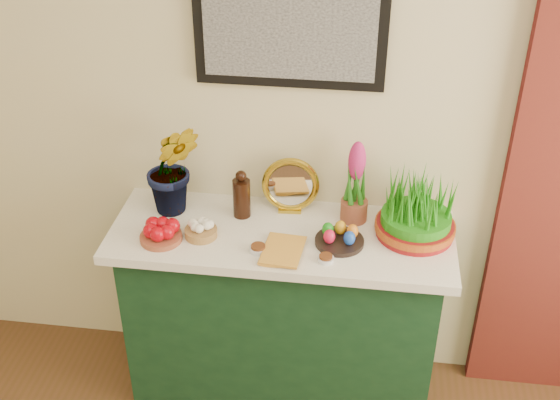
# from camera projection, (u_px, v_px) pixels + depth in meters

# --- Properties ---
(sideboard) EXTENTS (1.30, 0.45, 0.85)m
(sideboard) POSITION_uv_depth(u_px,v_px,m) (282.00, 317.00, 3.11)
(sideboard) COLOR #153A1E
(sideboard) RESTS_ON ground
(tablecloth) EXTENTS (1.40, 0.55, 0.04)m
(tablecloth) POSITION_uv_depth(u_px,v_px,m) (282.00, 235.00, 2.87)
(tablecloth) COLOR white
(tablecloth) RESTS_ON sideboard
(hyacinth_green) EXTENTS (0.31, 0.28, 0.55)m
(hyacinth_green) POSITION_uv_depth(u_px,v_px,m) (172.00, 154.00, 2.85)
(hyacinth_green) COLOR #236E18
(hyacinth_green) RESTS_ON tablecloth
(apple_bowl) EXTENTS (0.22, 0.22, 0.09)m
(apple_bowl) POSITION_uv_depth(u_px,v_px,m) (161.00, 233.00, 2.79)
(apple_bowl) COLOR brown
(apple_bowl) RESTS_ON tablecloth
(garlic_basket) EXTENTS (0.15, 0.15, 0.07)m
(garlic_basket) POSITION_uv_depth(u_px,v_px,m) (201.00, 230.00, 2.81)
(garlic_basket) COLOR #A87744
(garlic_basket) RESTS_ON tablecloth
(vinegar_cruet) EXTENTS (0.07, 0.07, 0.21)m
(vinegar_cruet) POSITION_uv_depth(u_px,v_px,m) (242.00, 196.00, 2.91)
(vinegar_cruet) COLOR black
(vinegar_cruet) RESTS_ON tablecloth
(mirror) EXTENTS (0.25, 0.08, 0.24)m
(mirror) POSITION_uv_depth(u_px,v_px,m) (290.00, 186.00, 2.94)
(mirror) COLOR gold
(mirror) RESTS_ON tablecloth
(book) EXTENTS (0.16, 0.22, 0.03)m
(book) POSITION_uv_depth(u_px,v_px,m) (263.00, 248.00, 2.74)
(book) COLOR gold
(book) RESTS_ON tablecloth
(spice_dish_left) EXTENTS (0.07, 0.07, 0.03)m
(spice_dish_left) POSITION_uv_depth(u_px,v_px,m) (258.00, 249.00, 2.74)
(spice_dish_left) COLOR silver
(spice_dish_left) RESTS_ON tablecloth
(spice_dish_right) EXTENTS (0.06, 0.06, 0.03)m
(spice_dish_right) POSITION_uv_depth(u_px,v_px,m) (326.00, 258.00, 2.68)
(spice_dish_right) COLOR silver
(spice_dish_right) RESTS_ON tablecloth
(egg_plate) EXTENTS (0.20, 0.20, 0.08)m
(egg_plate) POSITION_uv_depth(u_px,v_px,m) (340.00, 237.00, 2.77)
(egg_plate) COLOR black
(egg_plate) RESTS_ON tablecloth
(hyacinth_pink) EXTENTS (0.11, 0.11, 0.36)m
(hyacinth_pink) POSITION_uv_depth(u_px,v_px,m) (355.00, 186.00, 2.85)
(hyacinth_pink) COLOR brown
(hyacinth_pink) RESTS_ON tablecloth
(wheatgrass_sabzeh) EXTENTS (0.32, 0.32, 0.26)m
(wheatgrass_sabzeh) POSITION_uv_depth(u_px,v_px,m) (417.00, 210.00, 2.78)
(wheatgrass_sabzeh) COLOR maroon
(wheatgrass_sabzeh) RESTS_ON tablecloth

